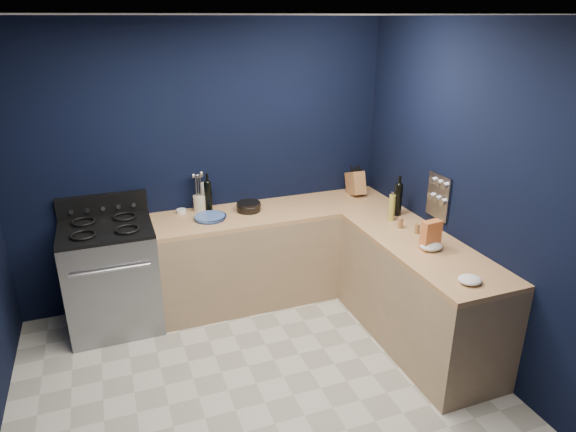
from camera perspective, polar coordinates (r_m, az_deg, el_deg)
name	(u,v)px	position (r m, az deg, el deg)	size (l,w,h in m)	color
floor	(265,404)	(3.89, -2.60, -20.39)	(3.50, 3.50, 0.02)	beige
ceiling	(257,13)	(2.89, -3.54, 21.93)	(3.50, 3.50, 0.02)	silver
wall_back	(204,165)	(4.78, -9.45, 5.65)	(3.50, 0.02, 2.60)	black
wall_right	(488,204)	(4.02, 21.68, 1.27)	(0.02, 3.50, 2.60)	black
cab_back	(277,254)	(4.94, -1.22, -4.33)	(2.30, 0.63, 0.86)	#A4825C
top_back	(277,211)	(4.76, -1.27, 0.55)	(2.30, 0.63, 0.04)	#9B673A
cab_right	(418,296)	(4.38, 14.43, -8.70)	(0.63, 1.67, 0.86)	#A4825C
top_right	(423,247)	(4.18, 15.00, -3.36)	(0.63, 1.67, 0.04)	#9B673A
gas_range	(112,279)	(4.69, -19.20, -6.70)	(0.76, 0.66, 0.92)	gray
oven_door	(114,297)	(4.42, -19.00, -8.66)	(0.59, 0.02, 0.42)	black
cooktop	(105,229)	(4.50, -19.94, -1.35)	(0.76, 0.66, 0.03)	black
backguard	(102,205)	(4.74, -20.21, 1.15)	(0.76, 0.06, 0.20)	black
spice_panel	(438,196)	(4.43, 16.62, 2.13)	(0.02, 0.28, 0.38)	gray
wall_outlet	(206,189)	(4.82, -9.24, 3.08)	(0.09, 0.02, 0.13)	white
plate_stack	(210,217)	(4.57, -8.83, -0.15)	(0.27, 0.27, 0.03)	teal
ramekin	(181,211)	(4.76, -11.95, 0.55)	(0.09, 0.09, 0.04)	white
utensil_crock	(200,203)	(4.77, -9.93, 1.44)	(0.12, 0.12, 0.15)	beige
wine_bottle_back	(208,196)	(4.74, -8.99, 2.20)	(0.07, 0.07, 0.28)	black
lemon_basket	(249,207)	(4.71, -4.46, 1.05)	(0.22, 0.22, 0.08)	black
knife_block	(355,183)	(5.16, 7.62, 3.68)	(0.13, 0.21, 0.23)	#9B6638
wine_bottle_right	(398,200)	(4.67, 12.32, 1.79)	(0.07, 0.07, 0.29)	black
oil_bottle	(392,208)	(4.54, 11.63, 0.93)	(0.06, 0.06, 0.24)	#A8A13C
spice_jar_near	(400,223)	(4.42, 12.57, -0.77)	(0.04, 0.04, 0.09)	olive
spice_jar_far	(417,229)	(4.35, 14.36, -1.41)	(0.04, 0.04, 0.08)	olive
crouton_bag	(431,235)	(4.06, 15.82, -2.08)	(0.16, 0.07, 0.23)	#BC263B
towel_front	(431,246)	(4.08, 15.84, -3.27)	(0.18, 0.15, 0.06)	white
towel_end	(470,280)	(3.67, 19.84, -6.79)	(0.17, 0.15, 0.05)	white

